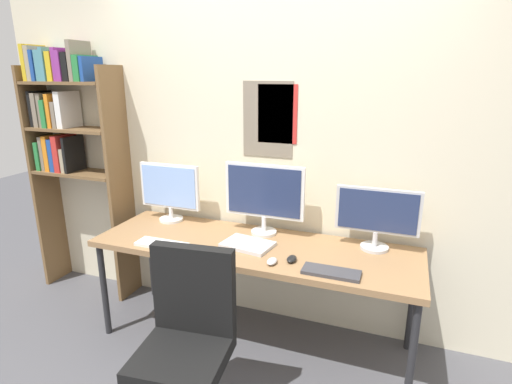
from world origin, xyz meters
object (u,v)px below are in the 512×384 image
monitor_left (170,190)px  mouse_left_side (292,259)px  monitor_right (377,215)px  keyboard_left (162,244)px  office_chair (187,362)px  keyboard_right (331,272)px  monitor_center (264,195)px  bookshelf (68,132)px  laptop_closed (248,244)px  desk (253,252)px  mouse_right_side (272,261)px

monitor_left → mouse_left_side: size_ratio=5.09×
monitor_right → keyboard_left: monitor_right is taller
office_chair → keyboard_left: 0.83m
office_chair → keyboard_right: office_chair is taller
keyboard_right → mouse_left_side: (-0.25, 0.07, 0.01)m
mouse_left_side → monitor_center: bearing=129.8°
bookshelf → mouse_left_side: size_ratio=21.57×
bookshelf → monitor_left: bearing=-1.1°
monitor_center → laptop_closed: 0.37m
keyboard_right → laptop_closed: (-0.59, 0.19, 0.00)m
desk → monitor_left: monitor_left is taller
desk → mouse_right_side: 0.31m
laptop_closed → desk: bearing=66.0°
office_chair → keyboard_right: size_ratio=3.03×
monitor_left → monitor_right: 1.52m
mouse_right_side → laptop_closed: mouse_right_side is taller
monitor_left → mouse_right_side: size_ratio=5.09×
keyboard_left → laptop_closed: size_ratio=1.09×
monitor_left → desk: bearing=-15.6°
mouse_right_side → bookshelf: bearing=166.5°
office_chair → keyboard_left: office_chair is taller
monitor_left → mouse_right_side: (0.96, -0.44, -0.23)m
bookshelf → mouse_left_side: (2.01, -0.39, -0.62)m
keyboard_left → monitor_left: bearing=114.3°
mouse_right_side → laptop_closed: size_ratio=0.30×
keyboard_left → monitor_center: bearing=38.3°
monitor_center → keyboard_right: 0.77m
office_chair → keyboard_right: bearing=42.4°
monitor_right → keyboard_left: size_ratio=1.51×
mouse_left_side → mouse_right_side: same height
office_chair → monitor_left: size_ratio=2.02×
keyboard_right → office_chair: bearing=-137.6°
monitor_center → laptop_closed: monitor_center is taller
mouse_left_side → laptop_closed: bearing=160.6°
office_chair → laptop_closed: size_ratio=3.09×
desk → office_chair: size_ratio=2.18×
monitor_left → mouse_left_side: bearing=-19.0°
desk → bookshelf: size_ratio=1.04×
monitor_center → office_chair: bearing=-93.6°
desk → monitor_center: size_ratio=3.79×
monitor_right → mouse_right_side: (-0.55, -0.44, -0.21)m
monitor_center → laptop_closed: size_ratio=1.78×
desk → laptop_closed: (-0.03, -0.04, 0.06)m
monitor_center → mouse_right_side: monitor_center is taller
keyboard_left → mouse_right_side: bearing=0.2°
office_chair → laptop_closed: 0.84m
monitor_left → keyboard_right: monitor_left is taller
monitor_left → keyboard_left: size_ratio=1.41×
monitor_left → laptop_closed: size_ratio=1.53×
monitor_right → mouse_left_side: bearing=-140.9°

